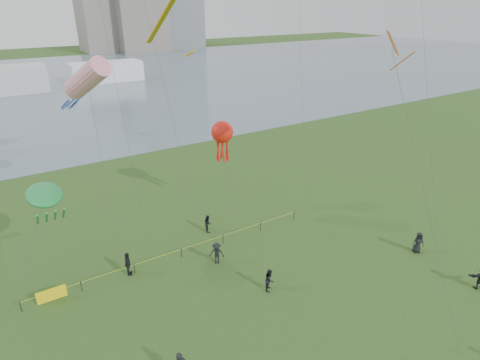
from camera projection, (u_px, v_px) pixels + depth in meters
lake at (50, 86)px, 100.89m from camera, size 400.00×120.00×0.08m
building_mid at (137, 2)px, 163.39m from camera, size 20.00×20.00×38.00m
building_low at (100, 16)px, 163.25m from camera, size 16.00×18.00×28.00m
pavilion_right at (106, 72)px, 105.15m from camera, size 18.00×7.00×5.00m
fence at (107, 276)px, 30.19m from camera, size 24.07×0.07×1.05m
spectator_a at (270, 280)px, 29.30m from camera, size 1.07×1.07×1.75m
spectator_b at (217, 253)px, 32.25m from camera, size 1.38×1.32×1.88m
spectator_c at (128, 264)px, 30.87m from camera, size 0.80×1.24×1.96m
spectator_d at (418, 242)px, 33.68m from camera, size 1.10×0.99×1.89m
spectator_g at (208, 223)px, 36.86m from camera, size 0.81×0.93×1.62m
kite_windsock at (87, 79)px, 31.95m from camera, size 4.22×8.32×15.75m
kite_creature at (44, 195)px, 28.02m from camera, size 5.12×4.66×7.56m
kite_octopus at (222, 133)px, 37.69m from camera, size 3.80×7.17×9.30m
kite_delta at (396, 56)px, 24.48m from camera, size 1.78×9.72×17.87m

